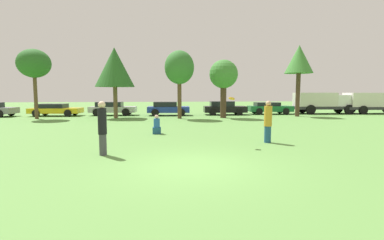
{
  "coord_description": "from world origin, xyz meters",
  "views": [
    {
      "loc": [
        -0.91,
        -8.25,
        2.19
      ],
      "look_at": [
        0.36,
        3.71,
        1.03
      ],
      "focal_mm": 26.57,
      "sensor_mm": 36.0,
      "label": 1
    }
  ],
  "objects_px": {
    "person_thrower": "(102,127)",
    "delivery_truck_black": "(373,102)",
    "parked_car_black": "(224,108)",
    "person_catcher": "(268,121)",
    "delivery_truck_white": "(323,102)",
    "frisbee": "(232,99)",
    "tree_1": "(115,68)",
    "tree_2": "(179,68)",
    "parked_car_green": "(269,108)",
    "parked_car_silver": "(112,108)",
    "tree_0": "(34,64)",
    "parked_car_yellow": "(55,109)",
    "tree_3": "(224,75)",
    "bystander_sitting": "(157,126)",
    "tree_4": "(299,60)",
    "parked_car_blue": "(168,108)"
  },
  "relations": [
    {
      "from": "tree_4",
      "to": "delivery_truck_black",
      "type": "distance_m",
      "value": 10.65
    },
    {
      "from": "parked_car_silver",
      "to": "tree_2",
      "type": "bearing_deg",
      "value": -30.74
    },
    {
      "from": "frisbee",
      "to": "parked_car_green",
      "type": "height_order",
      "value": "frisbee"
    },
    {
      "from": "delivery_truck_black",
      "to": "parked_car_blue",
      "type": "bearing_deg",
      "value": -176.58
    },
    {
      "from": "tree_1",
      "to": "tree_2",
      "type": "height_order",
      "value": "tree_1"
    },
    {
      "from": "tree_0",
      "to": "parked_car_yellow",
      "type": "height_order",
      "value": "tree_0"
    },
    {
      "from": "tree_3",
      "to": "parked_car_black",
      "type": "relative_size",
      "value": 1.18
    },
    {
      "from": "tree_1",
      "to": "tree_2",
      "type": "distance_m",
      "value": 5.56
    },
    {
      "from": "person_catcher",
      "to": "parked_car_silver",
      "type": "relative_size",
      "value": 0.41
    },
    {
      "from": "tree_0",
      "to": "parked_car_silver",
      "type": "xyz_separation_m",
      "value": [
        5.67,
        3.16,
        -3.85
      ]
    },
    {
      "from": "bystander_sitting",
      "to": "delivery_truck_white",
      "type": "bearing_deg",
      "value": 37.26
    },
    {
      "from": "parked_car_black",
      "to": "delivery_truck_white",
      "type": "xyz_separation_m",
      "value": [
        10.58,
        0.41,
        0.56
      ]
    },
    {
      "from": "delivery_truck_white",
      "to": "frisbee",
      "type": "bearing_deg",
      "value": -126.77
    },
    {
      "from": "delivery_truck_black",
      "to": "parked_car_black",
      "type": "bearing_deg",
      "value": -177.28
    },
    {
      "from": "parked_car_blue",
      "to": "parked_car_green",
      "type": "distance_m",
      "value": 10.36
    },
    {
      "from": "frisbee",
      "to": "tree_1",
      "type": "relative_size",
      "value": 0.05
    },
    {
      "from": "tree_2",
      "to": "parked_car_black",
      "type": "bearing_deg",
      "value": 38.46
    },
    {
      "from": "bystander_sitting",
      "to": "tree_1",
      "type": "bearing_deg",
      "value": 110.49
    },
    {
      "from": "tree_0",
      "to": "parked_car_yellow",
      "type": "distance_m",
      "value": 4.89
    },
    {
      "from": "person_thrower",
      "to": "tree_4",
      "type": "distance_m",
      "value": 21.21
    },
    {
      "from": "person_thrower",
      "to": "parked_car_black",
      "type": "bearing_deg",
      "value": 49.55
    },
    {
      "from": "person_thrower",
      "to": "delivery_truck_black",
      "type": "height_order",
      "value": "delivery_truck_black"
    },
    {
      "from": "tree_0",
      "to": "parked_car_blue",
      "type": "height_order",
      "value": "tree_0"
    },
    {
      "from": "person_thrower",
      "to": "frisbee",
      "type": "xyz_separation_m",
      "value": [
        4.91,
        1.29,
        0.96
      ]
    },
    {
      "from": "tree_2",
      "to": "delivery_truck_black",
      "type": "bearing_deg",
      "value": 10.01
    },
    {
      "from": "person_catcher",
      "to": "tree_0",
      "type": "distance_m",
      "value": 20.26
    },
    {
      "from": "tree_0",
      "to": "delivery_truck_black",
      "type": "xyz_separation_m",
      "value": [
        32.49,
        2.59,
        -3.32
      ]
    },
    {
      "from": "tree_2",
      "to": "parked_car_black",
      "type": "relative_size",
      "value": 1.34
    },
    {
      "from": "tree_1",
      "to": "parked_car_green",
      "type": "bearing_deg",
      "value": 11.14
    },
    {
      "from": "tree_3",
      "to": "parked_car_black",
      "type": "distance_m",
      "value": 4.57
    },
    {
      "from": "delivery_truck_white",
      "to": "parked_car_black",
      "type": "bearing_deg",
      "value": -174.77
    },
    {
      "from": "person_thrower",
      "to": "delivery_truck_white",
      "type": "relative_size",
      "value": 0.29
    },
    {
      "from": "parked_car_green",
      "to": "delivery_truck_white",
      "type": "distance_m",
      "value": 5.85
    },
    {
      "from": "bystander_sitting",
      "to": "delivery_truck_black",
      "type": "height_order",
      "value": "delivery_truck_black"
    },
    {
      "from": "frisbee",
      "to": "tree_0",
      "type": "xyz_separation_m",
      "value": [
        -13.31,
        13.59,
        2.59
      ]
    },
    {
      "from": "tree_3",
      "to": "frisbee",
      "type": "bearing_deg",
      "value": -100.86
    },
    {
      "from": "tree_2",
      "to": "parked_car_green",
      "type": "height_order",
      "value": "tree_2"
    },
    {
      "from": "tree_1",
      "to": "parked_car_silver",
      "type": "bearing_deg",
      "value": 104.74
    },
    {
      "from": "person_thrower",
      "to": "parked_car_black",
      "type": "relative_size",
      "value": 0.45
    },
    {
      "from": "bystander_sitting",
      "to": "tree_3",
      "type": "xyz_separation_m",
      "value": [
        5.6,
        9.16,
        3.25
      ]
    },
    {
      "from": "tree_1",
      "to": "parked_car_yellow",
      "type": "bearing_deg",
      "value": 154.71
    },
    {
      "from": "tree_4",
      "to": "delivery_truck_white",
      "type": "xyz_separation_m",
      "value": [
        4.28,
        3.06,
        -3.85
      ]
    },
    {
      "from": "tree_3",
      "to": "parked_car_silver",
      "type": "bearing_deg",
      "value": 159.15
    },
    {
      "from": "tree_2",
      "to": "delivery_truck_black",
      "type": "height_order",
      "value": "tree_2"
    },
    {
      "from": "person_catcher",
      "to": "parked_car_black",
      "type": "relative_size",
      "value": 0.43
    },
    {
      "from": "frisbee",
      "to": "tree_2",
      "type": "height_order",
      "value": "tree_2"
    },
    {
      "from": "frisbee",
      "to": "tree_1",
      "type": "height_order",
      "value": "tree_1"
    },
    {
      "from": "person_thrower",
      "to": "parked_car_silver",
      "type": "xyz_separation_m",
      "value": [
        -2.73,
        18.04,
        -0.3
      ]
    },
    {
      "from": "frisbee",
      "to": "parked_car_silver",
      "type": "bearing_deg",
      "value": 114.52
    },
    {
      "from": "delivery_truck_black",
      "to": "parked_car_silver",
      "type": "bearing_deg",
      "value": -178.21
    }
  ]
}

